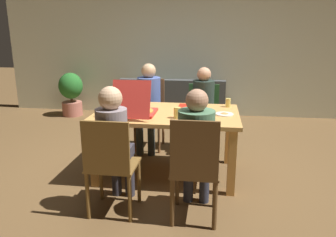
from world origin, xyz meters
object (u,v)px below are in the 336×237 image
object	(u,v)px
drinking_glass_1	(116,103)
chair_0	(151,110)
potted_plant	(71,92)
plate_1	(135,104)
dining_table	(167,121)
drinking_glass_0	(228,103)
drinking_glass_2	(177,113)
pizza_box_0	(192,108)
person_3	(203,104)
chair_3	(203,115)
couch	(174,106)
pizza_box_1	(136,110)
person_1	(114,138)
person_2	(196,142)
chair_1	(110,162)
plate_0	(224,114)
person_0	(148,100)
chair_2	(195,167)

from	to	relation	value
drinking_glass_1	chair_0	bearing A→B (deg)	73.39
potted_plant	plate_1	bearing A→B (deg)	-49.77
dining_table	drinking_glass_0	size ratio (longest dim) A/B	15.47
drinking_glass_2	pizza_box_0	bearing A→B (deg)	73.98
chair_0	person_3	world-z (taller)	person_3
chair_3	couch	distance (m)	1.49
chair_0	pizza_box_1	world-z (taller)	pizza_box_1
person_1	drinking_glass_0	size ratio (longest dim) A/B	11.38
chair_0	person_2	xyz separation A→B (m)	(0.77, -1.80, 0.16)
person_3	potted_plant	bearing A→B (deg)	147.90
dining_table	pizza_box_0	bearing A→B (deg)	38.44
chair_1	potted_plant	xyz separation A→B (m)	(-1.91, 3.48, -0.07)
dining_table	chair_3	distance (m)	1.04
plate_0	drinking_glass_1	bearing A→B (deg)	175.24
dining_table	person_3	world-z (taller)	person_3
pizza_box_0	drinking_glass_2	distance (m)	0.48
dining_table	chair_0	world-z (taller)	chair_0
person_2	drinking_glass_2	distance (m)	0.67
dining_table	chair_0	distance (m)	1.03
drinking_glass_1	potted_plant	distance (m)	2.93
person_0	plate_0	size ratio (longest dim) A/B	6.05
chair_1	pizza_box_0	size ratio (longest dim) A/B	2.78
dining_table	plate_0	xyz separation A→B (m)	(0.66, -0.01, 0.11)
person_1	drinking_glass_2	bearing A→B (deg)	48.67
person_2	drinking_glass_2	bearing A→B (deg)	111.47
person_0	chair_2	distance (m)	1.96
pizza_box_1	drinking_glass_1	size ratio (longest dim) A/B	4.14
chair_1	potted_plant	world-z (taller)	chair_1
drinking_glass_1	chair_2	bearing A→B (deg)	-46.85
dining_table	person_0	world-z (taller)	person_0
person_2	drinking_glass_0	xyz separation A→B (m)	(0.32, 1.22, 0.11)
chair_1	drinking_glass_1	bearing A→B (deg)	103.23
chair_3	potted_plant	bearing A→B (deg)	150.13
dining_table	pizza_box_1	bearing A→B (deg)	-153.16
chair_1	person_2	distance (m)	0.80
pizza_box_1	couch	distance (m)	2.52
couch	person_1	bearing A→B (deg)	-93.28
dining_table	pizza_box_1	world-z (taller)	pizza_box_1
chair_2	potted_plant	bearing A→B (deg)	127.52
person_0	pizza_box_0	size ratio (longest dim) A/B	3.62
plate_1	pizza_box_0	bearing A→B (deg)	-7.30
plate_0	potted_plant	bearing A→B (deg)	139.65
person_0	chair_3	bearing A→B (deg)	11.20
plate_1	drinking_glass_2	size ratio (longest dim) A/B	1.72
drinking_glass_0	chair_3	bearing A→B (deg)	118.86
person_2	chair_3	world-z (taller)	person_2
couch	dining_table	bearing A→B (deg)	-85.10
pizza_box_0	potted_plant	xyz separation A→B (m)	(-2.57, 2.26, -0.30)
person_0	chair_1	world-z (taller)	person_0
person_0	person_3	bearing A→B (deg)	0.76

